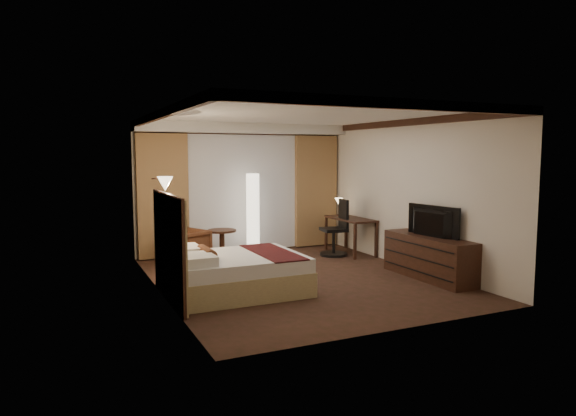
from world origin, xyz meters
name	(u,v)px	position (x,y,z in m)	size (l,w,h in m)	color
floor	(298,279)	(0.00, 0.00, 0.00)	(4.50, 5.50, 0.01)	#302112
ceiling	(298,115)	(0.00, 0.00, 2.70)	(4.50, 5.50, 0.01)	white
back_wall	(242,188)	(0.00, 2.75, 1.35)	(4.50, 0.02, 2.70)	white
left_wall	(160,204)	(-2.25, 0.00, 1.35)	(0.02, 5.50, 2.70)	white
right_wall	(409,194)	(2.25, 0.00, 1.35)	(0.02, 5.50, 2.70)	white
crown_molding	(298,119)	(0.00, 0.00, 2.64)	(4.50, 5.50, 0.12)	black
soffit	(245,128)	(0.00, 2.50, 2.60)	(4.50, 0.50, 0.20)	white
curtain_sheer	(243,193)	(0.00, 2.67, 1.25)	(2.48, 0.04, 2.45)	silver
curtain_left_drape	(163,196)	(-1.70, 2.61, 1.25)	(1.00, 0.14, 2.45)	#A3794A
curtain_right_drape	(316,191)	(1.70, 2.61, 1.25)	(1.00, 0.14, 2.45)	#A3794A
wall_sconce	(165,184)	(-2.09, 0.38, 1.62)	(0.24, 0.24, 0.24)	white
bed	(236,274)	(-1.22, -0.38, 0.29)	(1.95, 1.52, 0.57)	white
headboard	(170,248)	(-2.20, -0.38, 0.75)	(0.12, 1.82, 1.50)	tan
armchair	(184,246)	(-1.49, 1.78, 0.37)	(0.73, 0.68, 0.75)	#492816
side_table	(222,245)	(-0.71, 1.92, 0.31)	(0.56, 0.56, 0.61)	black
floor_lamp	(253,214)	(0.03, 2.19, 0.85)	(0.36, 0.36, 1.69)	white
desk	(350,236)	(1.95, 1.53, 0.38)	(0.55, 1.27, 0.75)	black
desk_lamp	(339,208)	(1.95, 2.01, 0.92)	(0.18, 0.18, 0.34)	#FFD899
office_chair	(334,228)	(1.52, 1.48, 0.58)	(0.56, 0.56, 1.16)	black
dresser	(429,257)	(2.00, -0.88, 0.36)	(0.50, 1.83, 0.71)	black
television	(428,218)	(1.97, -0.88, 1.03)	(1.09, 0.63, 0.14)	black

